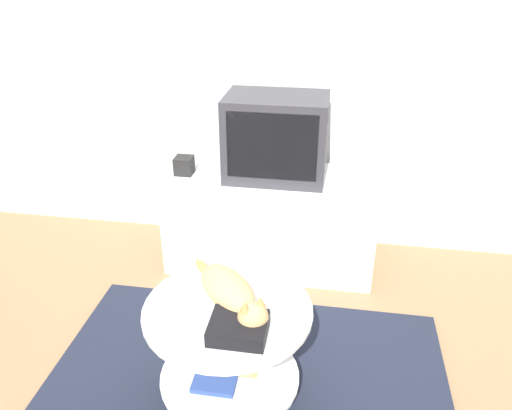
{
  "coord_description": "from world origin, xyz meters",
  "views": [
    {
      "loc": [
        0.3,
        -1.47,
        1.71
      ],
      "look_at": [
        -0.03,
        0.55,
        0.65
      ],
      "focal_mm": 35.0,
      "sensor_mm": 36.0,
      "label": 1
    }
  ],
  "objects_px": {
    "tv": "(276,137)",
    "cat": "(231,293)",
    "speaker": "(184,165)",
    "dvd_box": "(238,328)"
  },
  "relations": [
    {
      "from": "speaker",
      "to": "dvd_box",
      "type": "distance_m",
      "value": 1.31
    },
    {
      "from": "tv",
      "to": "dvd_box",
      "type": "xyz_separation_m",
      "value": [
        0.03,
        -1.23,
        -0.26
      ]
    },
    {
      "from": "dvd_box",
      "to": "cat",
      "type": "xyz_separation_m",
      "value": [
        -0.06,
        0.15,
        0.03
      ]
    },
    {
      "from": "tv",
      "to": "cat",
      "type": "bearing_deg",
      "value": -91.45
    },
    {
      "from": "dvd_box",
      "to": "cat",
      "type": "height_order",
      "value": "cat"
    },
    {
      "from": "tv",
      "to": "speaker",
      "type": "bearing_deg",
      "value": -174.62
    },
    {
      "from": "tv",
      "to": "dvd_box",
      "type": "bearing_deg",
      "value": -88.65
    },
    {
      "from": "tv",
      "to": "speaker",
      "type": "height_order",
      "value": "tv"
    },
    {
      "from": "speaker",
      "to": "cat",
      "type": "bearing_deg",
      "value": -64.8
    },
    {
      "from": "tv",
      "to": "cat",
      "type": "distance_m",
      "value": 1.11
    }
  ]
}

